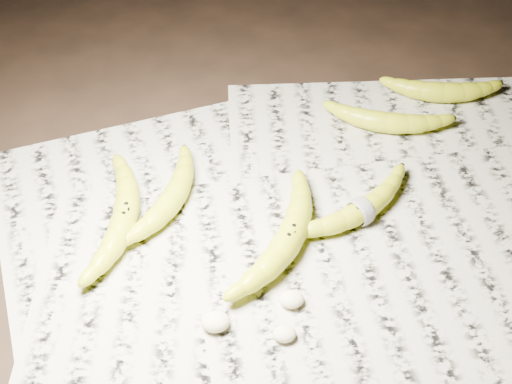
{
  "coord_description": "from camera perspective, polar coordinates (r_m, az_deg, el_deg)",
  "views": [
    {
      "loc": [
        -0.1,
        -0.68,
        0.74
      ],
      "look_at": [
        -0.02,
        0.0,
        0.05
      ],
      "focal_mm": 50.0,
      "sensor_mm": 36.0,
      "label": 1
    }
  ],
  "objects": [
    {
      "name": "banana_center",
      "position": [
        0.95,
        2.7,
        -3.61
      ],
      "size": [
        0.16,
        0.22,
        0.04
      ],
      "primitive_type": null,
      "rotation": [
        0.0,
        0.0,
        1.04
      ],
      "color": "#CED21A",
      "rests_on": "newspaper_patch"
    },
    {
      "name": "banana_upper_b",
      "position": [
        1.23,
        14.72,
        7.86
      ],
      "size": [
        0.18,
        0.09,
        0.03
      ],
      "primitive_type": null,
      "rotation": [
        0.0,
        0.0,
        -0.18
      ],
      "color": "#CED21A",
      "rests_on": "newspaper_patch"
    },
    {
      "name": "banana_upper_a",
      "position": [
        1.15,
        10.41,
        5.65
      ],
      "size": [
        0.18,
        0.11,
        0.03
      ],
      "primitive_type": null,
      "rotation": [
        0.0,
        0.0,
        -0.31
      ],
      "color": "#CED21A",
      "rests_on": "newspaper_patch"
    },
    {
      "name": "measuring_tape",
      "position": [
        1.0,
        8.39,
        -1.41
      ],
      "size": [
        0.02,
        0.04,
        0.04
      ],
      "primitive_type": "torus",
      "rotation": [
        0.0,
        1.57,
        0.52
      ],
      "color": "white",
      "rests_on": "newspaper_patch"
    },
    {
      "name": "ground",
      "position": [
        1.01,
        1.21,
        -1.95
      ],
      "size": [
        3.0,
        3.0,
        0.0
      ],
      "primitive_type": "plane",
      "color": "black",
      "rests_on": "ground"
    },
    {
      "name": "newspaper_patch",
      "position": [
        0.99,
        2.7,
        -2.84
      ],
      "size": [
        0.9,
        0.7,
        0.01
      ],
      "primitive_type": "cube",
      "color": "#AFAB96",
      "rests_on": "ground"
    },
    {
      "name": "flesh_chunk_c",
      "position": [
        0.87,
        2.29,
        -11.12
      ],
      "size": [
        0.03,
        0.02,
        0.02
      ],
      "primitive_type": "ellipsoid",
      "color": "beige",
      "rests_on": "newspaper_patch"
    },
    {
      "name": "flesh_chunk_a",
      "position": [
        0.88,
        -3.26,
        -10.18
      ],
      "size": [
        0.04,
        0.03,
        0.02
      ],
      "primitive_type": "ellipsoid",
      "color": "beige",
      "rests_on": "newspaper_patch"
    },
    {
      "name": "flesh_chunk_b",
      "position": [
        0.9,
        2.88,
        -8.41
      ],
      "size": [
        0.03,
        0.03,
        0.02
      ],
      "primitive_type": "ellipsoid",
      "color": "beige",
      "rests_on": "newspaper_patch"
    },
    {
      "name": "banana_left_a",
      "position": [
        0.99,
        -10.48,
        -1.82
      ],
      "size": [
        0.09,
        0.22,
        0.04
      ],
      "primitive_type": null,
      "rotation": [
        0.0,
        0.0,
        1.4
      ],
      "color": "#CED21A",
      "rests_on": "newspaper_patch"
    },
    {
      "name": "banana_left_b",
      "position": [
        1.01,
        -6.69,
        -0.37
      ],
      "size": [
        0.13,
        0.18,
        0.03
      ],
      "primitive_type": null,
      "rotation": [
        0.0,
        0.0,
        1.08
      ],
      "color": "#CED21A",
      "rests_on": "newspaper_patch"
    },
    {
      "name": "banana_taped",
      "position": [
        1.0,
        8.39,
        -1.41
      ],
      "size": [
        0.19,
        0.14,
        0.03
      ],
      "primitive_type": null,
      "rotation": [
        0.0,
        0.0,
        0.52
      ],
      "color": "#CED21A",
      "rests_on": "newspaper_patch"
    }
  ]
}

